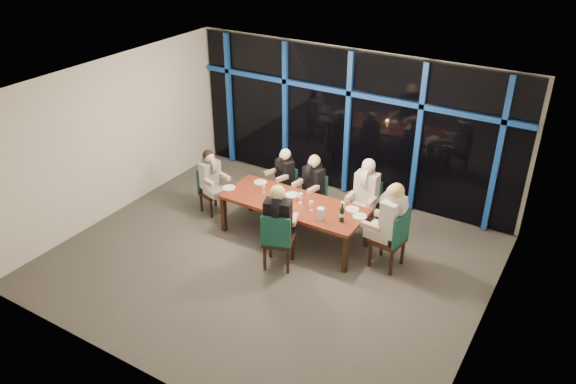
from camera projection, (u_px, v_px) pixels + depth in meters
name	position (u px, v px, depth m)	size (l,w,h in m)	color
room	(268.00, 153.00, 8.68)	(7.04, 7.00, 3.02)	#544F4A
window_wall	(349.00, 122.00, 11.11)	(6.86, 0.43, 2.94)	black
dining_table	(294.00, 206.00, 9.93)	(2.60, 1.00, 0.75)	maroon
chair_far_left	(286.00, 185.00, 11.04)	(0.51, 0.51, 0.86)	black
chair_far_mid	(315.00, 194.00, 10.66)	(0.50, 0.50, 0.91)	black
chair_far_right	(367.00, 203.00, 10.25)	(0.47, 0.47, 0.99)	black
chair_end_left	(210.00, 188.00, 10.90)	(0.52, 0.52, 0.90)	black
chair_end_right	(393.00, 237.00, 9.18)	(0.55, 0.55, 1.07)	black
chair_near_mid	(277.00, 238.00, 9.17)	(0.62, 0.62, 1.06)	black
diner_far_left	(284.00, 170.00, 10.84)	(0.52, 0.59, 0.84)	black
diner_far_mid	(312.00, 179.00, 10.44)	(0.50, 0.60, 0.88)	black
diner_far_right	(366.00, 186.00, 10.00)	(0.50, 0.62, 0.97)	silver
diner_end_left	(211.00, 173.00, 10.68)	(0.61, 0.53, 0.87)	black
diner_end_right	(391.00, 213.00, 9.03)	(0.70, 0.57, 1.05)	silver
diner_near_mid	(278.00, 214.00, 9.04)	(0.63, 0.72, 1.03)	black
plate_far_left	(260.00, 182.00, 10.55)	(0.24, 0.24, 0.01)	white
plate_far_mid	(292.00, 195.00, 10.13)	(0.24, 0.24, 0.01)	white
plate_far_right	(352.00, 209.00, 9.67)	(0.24, 0.24, 0.01)	white
plate_end_left	(230.00, 188.00, 10.35)	(0.24, 0.24, 0.01)	white
plate_end_right	(360.00, 216.00, 9.46)	(0.24, 0.24, 0.01)	white
plate_near_mid	(286.00, 210.00, 9.65)	(0.24, 0.24, 0.01)	white
wine_bottle	(342.00, 214.00, 9.27)	(0.08, 0.08, 0.34)	black
water_pitcher	(320.00, 214.00, 9.32)	(0.14, 0.12, 0.22)	silver
tea_light	(286.00, 205.00, 9.77)	(0.05, 0.05, 0.03)	#FEAC4C
wine_glass_a	(278.00, 193.00, 9.93)	(0.06, 0.06, 0.17)	silver
wine_glass_b	(301.00, 196.00, 9.81)	(0.07, 0.07, 0.19)	silver
wine_glass_c	(311.00, 204.00, 9.59)	(0.07, 0.07, 0.17)	silver
wine_glass_d	(264.00, 186.00, 10.16)	(0.07, 0.07, 0.18)	white
wine_glass_e	(343.00, 205.00, 9.55)	(0.07, 0.07, 0.18)	silver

